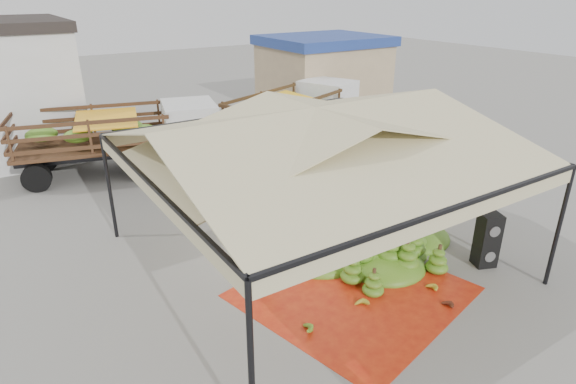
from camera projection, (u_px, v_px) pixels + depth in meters
ground at (313, 258)px, 12.63m from camera, size 90.00×90.00×0.00m
canopy_tent at (315, 137)px, 11.33m from camera, size 8.10×8.10×4.00m
building_tan at (323, 74)px, 26.83m from camera, size 6.30×5.30×4.10m
tarp_left at (353, 292)px, 11.22m from camera, size 5.43×5.27×0.01m
tarp_right at (351, 218)px, 14.77m from camera, size 4.22×4.40×0.01m
banana_heap at (375, 230)px, 12.91m from camera, size 6.35×5.82×1.11m
hand_yellow_a at (430, 287)px, 11.22m from camera, size 0.51×0.44×0.21m
hand_yellow_b at (362, 304)px, 10.66m from camera, size 0.55×0.54×0.19m
hand_red_a at (446, 304)px, 10.63m from camera, size 0.45×0.38×0.19m
hand_red_b at (484, 256)px, 12.52m from camera, size 0.47×0.39×0.21m
hand_green at (304, 327)px, 9.90m from camera, size 0.59×0.54×0.22m
hanging_bunches at (311, 166)px, 11.48m from camera, size 4.74×0.24×0.20m
speaker_stack at (487, 240)px, 12.06m from camera, size 0.64×0.61×1.42m
banana_leaves at (258, 278)px, 11.74m from camera, size 0.96×1.36×3.70m
vendor at (269, 156)px, 17.22m from camera, size 0.76×0.56×1.94m
truck_left at (127, 133)px, 17.99m from camera, size 7.60×4.21×2.48m
truck_right at (300, 110)px, 21.27m from camera, size 7.56×4.93×2.46m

